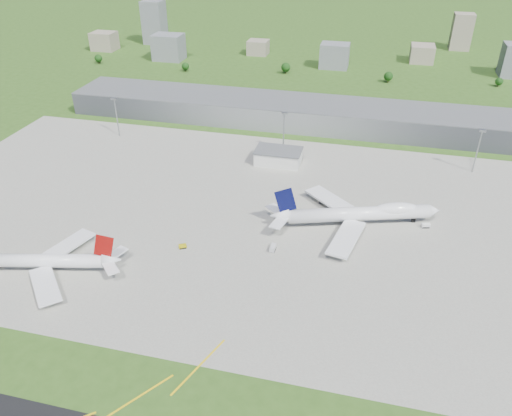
% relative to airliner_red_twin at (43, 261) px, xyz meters
% --- Properties ---
extents(ground, '(1400.00, 1400.00, 0.00)m').
position_rel_airliner_red_twin_xyz_m(ground, '(63.91, 172.34, -4.91)').
color(ground, '#2F531A').
rests_on(ground, ground).
extents(apron, '(360.00, 190.00, 0.08)m').
position_rel_airliner_red_twin_xyz_m(apron, '(73.91, 62.34, -4.87)').
color(apron, gray).
rests_on(apron, ground).
extents(terminal, '(300.00, 42.00, 15.00)m').
position_rel_airliner_red_twin_xyz_m(terminal, '(63.91, 187.34, 2.59)').
color(terminal, gray).
rests_on(terminal, ground).
extents(ops_building, '(26.00, 16.00, 8.00)m').
position_rel_airliner_red_twin_xyz_m(ops_building, '(73.91, 122.34, -0.91)').
color(ops_building, silver).
rests_on(ops_building, ground).
extents(mast_west, '(3.50, 2.00, 25.90)m').
position_rel_airliner_red_twin_xyz_m(mast_west, '(-36.09, 137.34, 12.80)').
color(mast_west, gray).
rests_on(mast_west, ground).
extents(mast_center, '(3.50, 2.00, 25.90)m').
position_rel_airliner_red_twin_xyz_m(mast_center, '(73.91, 137.34, 12.80)').
color(mast_center, gray).
rests_on(mast_center, ground).
extents(mast_east, '(3.50, 2.00, 25.90)m').
position_rel_airliner_red_twin_xyz_m(mast_east, '(183.91, 137.34, 12.80)').
color(mast_east, gray).
rests_on(mast_east, ground).
extents(airliner_red_twin, '(66.51, 51.02, 18.43)m').
position_rel_airliner_red_twin_xyz_m(airliner_red_twin, '(0.00, 0.00, 0.00)').
color(airliner_red_twin, white).
rests_on(airliner_red_twin, ground).
extents(airliner_blue_quad, '(79.31, 60.78, 21.27)m').
position_rel_airliner_red_twin_xyz_m(airliner_blue_quad, '(124.12, 66.60, 1.00)').
color(airliner_blue_quad, white).
rests_on(airliner_blue_quad, ground).
extents(tug_yellow, '(3.95, 3.36, 1.72)m').
position_rel_airliner_red_twin_xyz_m(tug_yellow, '(49.80, 28.57, -4.01)').
color(tug_yellow, '#B9A80A').
rests_on(tug_yellow, ground).
extents(van_white_near, '(2.32, 4.81, 2.44)m').
position_rel_airliner_red_twin_xyz_m(van_white_near, '(89.15, 36.38, -3.68)').
color(van_white_near, silver).
rests_on(van_white_near, ground).
extents(van_white_far, '(4.33, 2.83, 2.12)m').
position_rel_airliner_red_twin_xyz_m(van_white_far, '(155.40, 71.38, -3.82)').
color(van_white_far, silver).
rests_on(van_white_far, ground).
extents(bldg_far_w, '(24.00, 20.00, 18.00)m').
position_rel_airliner_red_twin_xyz_m(bldg_far_w, '(-156.09, 342.34, 4.09)').
color(bldg_far_w, gray).
rests_on(bldg_far_w, ground).
extents(bldg_w, '(28.00, 22.00, 24.00)m').
position_rel_airliner_red_twin_xyz_m(bldg_w, '(-76.09, 322.34, 7.09)').
color(bldg_w, slate).
rests_on(bldg_w, ground).
extents(bldg_cw, '(20.00, 18.00, 14.00)m').
position_rel_airliner_red_twin_xyz_m(bldg_cw, '(3.91, 362.34, 2.09)').
color(bldg_cw, gray).
rests_on(bldg_cw, ground).
extents(bldg_c, '(26.00, 20.00, 22.00)m').
position_rel_airliner_red_twin_xyz_m(bldg_c, '(83.91, 332.34, 6.09)').
color(bldg_c, slate).
rests_on(bldg_c, ground).
extents(bldg_ce, '(22.00, 24.00, 16.00)m').
position_rel_airliner_red_twin_xyz_m(bldg_ce, '(163.91, 372.34, 3.09)').
color(bldg_ce, gray).
rests_on(bldg_ce, ground).
extents(bldg_tall_w, '(22.00, 20.00, 44.00)m').
position_rel_airliner_red_twin_xyz_m(bldg_tall_w, '(-116.09, 382.34, 17.09)').
color(bldg_tall_w, slate).
rests_on(bldg_tall_w, ground).
extents(bldg_tall_e, '(20.00, 18.00, 36.00)m').
position_rel_airliner_red_twin_xyz_m(bldg_tall_e, '(203.91, 432.34, 13.09)').
color(bldg_tall_e, gray).
rests_on(bldg_tall_e, ground).
extents(tree_far_w, '(7.20, 7.20, 8.80)m').
position_rel_airliner_red_twin_xyz_m(tree_far_w, '(-136.09, 292.34, 0.28)').
color(tree_far_w, '#382314').
rests_on(tree_far_w, ground).
extents(tree_w, '(6.75, 6.75, 8.25)m').
position_rel_airliner_red_twin_xyz_m(tree_w, '(-46.09, 287.34, -0.05)').
color(tree_w, '#382314').
rests_on(tree_w, ground).
extents(tree_c, '(8.10, 8.10, 9.90)m').
position_rel_airliner_red_twin_xyz_m(tree_c, '(43.91, 302.34, 0.93)').
color(tree_c, '#382314').
rests_on(tree_c, ground).
extents(tree_e, '(7.65, 7.65, 9.35)m').
position_rel_airliner_red_twin_xyz_m(tree_e, '(133.91, 297.34, 0.60)').
color(tree_e, '#382314').
rests_on(tree_e, ground).
extents(tree_far_e, '(6.30, 6.30, 7.70)m').
position_rel_airliner_red_twin_xyz_m(tree_far_e, '(223.91, 307.34, -0.38)').
color(tree_far_e, '#382314').
rests_on(tree_far_e, ground).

